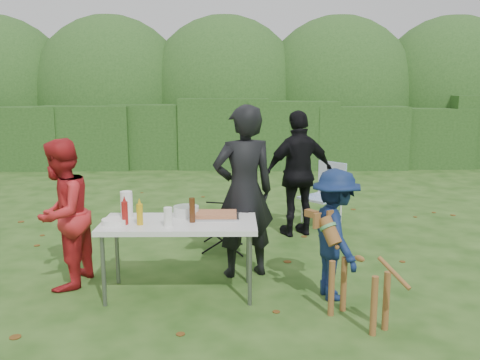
{
  "coord_description": "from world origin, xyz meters",
  "views": [
    {
      "loc": [
        0.26,
        -4.92,
        2.03
      ],
      "look_at": [
        0.33,
        0.64,
        1.0
      ],
      "focal_mm": 38.0,
      "sensor_mm": 36.0,
      "label": 1
    }
  ],
  "objects_px": {
    "person_cook": "(244,192)",
    "beer_bottle": "(192,210)",
    "mustard_bottle": "(140,214)",
    "lawn_chair": "(321,195)",
    "paper_towel_roll": "(127,204)",
    "dog": "(359,274)",
    "camping_chair": "(223,216)",
    "person_red_jacket": "(62,214)",
    "person_black_puffy": "(299,174)",
    "folding_table": "(179,227)",
    "child": "(335,235)",
    "ketchup_bottle": "(125,213)"
  },
  "relations": [
    {
      "from": "person_cook",
      "to": "beer_bottle",
      "type": "distance_m",
      "value": 0.75
    },
    {
      "from": "mustard_bottle",
      "to": "beer_bottle",
      "type": "relative_size",
      "value": 0.83
    },
    {
      "from": "lawn_chair",
      "to": "paper_towel_roll",
      "type": "relative_size",
      "value": 3.65
    },
    {
      "from": "dog",
      "to": "lawn_chair",
      "type": "bearing_deg",
      "value": -40.51
    },
    {
      "from": "person_cook",
      "to": "camping_chair",
      "type": "xyz_separation_m",
      "value": [
        -0.25,
        0.86,
        -0.49
      ]
    },
    {
      "from": "person_red_jacket",
      "to": "dog",
      "type": "relative_size",
      "value": 1.64
    },
    {
      "from": "person_black_puffy",
      "to": "beer_bottle",
      "type": "bearing_deg",
      "value": 39.14
    },
    {
      "from": "folding_table",
      "to": "person_black_puffy",
      "type": "height_order",
      "value": "person_black_puffy"
    },
    {
      "from": "lawn_chair",
      "to": "beer_bottle",
      "type": "bearing_deg",
      "value": 14.85
    },
    {
      "from": "person_cook",
      "to": "person_black_puffy",
      "type": "height_order",
      "value": "person_cook"
    },
    {
      "from": "child",
      "to": "ketchup_bottle",
      "type": "height_order",
      "value": "child"
    },
    {
      "from": "camping_chair",
      "to": "folding_table",
      "type": "bearing_deg",
      "value": 88.01
    },
    {
      "from": "paper_towel_roll",
      "to": "ketchup_bottle",
      "type": "bearing_deg",
      "value": -81.68
    },
    {
      "from": "mustard_bottle",
      "to": "ketchup_bottle",
      "type": "bearing_deg",
      "value": 173.81
    },
    {
      "from": "dog",
      "to": "mustard_bottle",
      "type": "distance_m",
      "value": 2.07
    },
    {
      "from": "mustard_bottle",
      "to": "ketchup_bottle",
      "type": "relative_size",
      "value": 0.91
    },
    {
      "from": "ketchup_bottle",
      "to": "beer_bottle",
      "type": "relative_size",
      "value": 0.92
    },
    {
      "from": "dog",
      "to": "person_red_jacket",
      "type": "bearing_deg",
      "value": 36.23
    },
    {
      "from": "dog",
      "to": "mustard_bottle",
      "type": "relative_size",
      "value": 4.65
    },
    {
      "from": "person_red_jacket",
      "to": "mustard_bottle",
      "type": "height_order",
      "value": "person_red_jacket"
    },
    {
      "from": "camping_chair",
      "to": "person_cook",
      "type": "bearing_deg",
      "value": 119.89
    },
    {
      "from": "ketchup_bottle",
      "to": "person_cook",
      "type": "bearing_deg",
      "value": 28.42
    },
    {
      "from": "beer_bottle",
      "to": "paper_towel_roll",
      "type": "bearing_deg",
      "value": 162.62
    },
    {
      "from": "mustard_bottle",
      "to": "camping_chair",
      "type": "bearing_deg",
      "value": 63.39
    },
    {
      "from": "child",
      "to": "camping_chair",
      "type": "distance_m",
      "value": 1.86
    },
    {
      "from": "person_cook",
      "to": "paper_towel_roll",
      "type": "height_order",
      "value": "person_cook"
    },
    {
      "from": "child",
      "to": "camping_chair",
      "type": "bearing_deg",
      "value": 26.48
    },
    {
      "from": "lawn_chair",
      "to": "person_red_jacket",
      "type": "bearing_deg",
      "value": -4.51
    },
    {
      "from": "person_cook",
      "to": "ketchup_bottle",
      "type": "height_order",
      "value": "person_cook"
    },
    {
      "from": "person_red_jacket",
      "to": "child",
      "type": "xyz_separation_m",
      "value": [
        2.71,
        -0.31,
        -0.13
      ]
    },
    {
      "from": "beer_bottle",
      "to": "person_cook",
      "type": "bearing_deg",
      "value": 47.17
    },
    {
      "from": "person_red_jacket",
      "to": "ketchup_bottle",
      "type": "bearing_deg",
      "value": 75.14
    },
    {
      "from": "dog",
      "to": "beer_bottle",
      "type": "xyz_separation_m",
      "value": [
        -1.48,
        0.62,
        0.42
      ]
    },
    {
      "from": "person_cook",
      "to": "mustard_bottle",
      "type": "relative_size",
      "value": 9.24
    },
    {
      "from": "person_cook",
      "to": "lawn_chair",
      "type": "xyz_separation_m",
      "value": [
        1.16,
        1.9,
        -0.45
      ]
    },
    {
      "from": "person_black_puffy",
      "to": "lawn_chair",
      "type": "height_order",
      "value": "person_black_puffy"
    },
    {
      "from": "folding_table",
      "to": "child",
      "type": "distance_m",
      "value": 1.51
    },
    {
      "from": "lawn_chair",
      "to": "paper_towel_roll",
      "type": "height_order",
      "value": "paper_towel_roll"
    },
    {
      "from": "person_cook",
      "to": "person_red_jacket",
      "type": "relative_size",
      "value": 1.21
    },
    {
      "from": "folding_table",
      "to": "paper_towel_roll",
      "type": "relative_size",
      "value": 5.77
    },
    {
      "from": "folding_table",
      "to": "mustard_bottle",
      "type": "xyz_separation_m",
      "value": [
        -0.36,
        -0.11,
        0.15
      ]
    },
    {
      "from": "person_cook",
      "to": "child",
      "type": "relative_size",
      "value": 1.46
    },
    {
      "from": "lawn_chair",
      "to": "mustard_bottle",
      "type": "xyz_separation_m",
      "value": [
        -2.16,
        -2.54,
        0.37
      ]
    },
    {
      "from": "camping_chair",
      "to": "beer_bottle",
      "type": "bearing_deg",
      "value": 93.37
    },
    {
      "from": "lawn_chair",
      "to": "beer_bottle",
      "type": "xyz_separation_m",
      "value": [
        -1.67,
        -2.45,
        0.39
      ]
    },
    {
      "from": "ketchup_bottle",
      "to": "person_black_puffy",
      "type": "bearing_deg",
      "value": 47.93
    },
    {
      "from": "child",
      "to": "lawn_chair",
      "type": "height_order",
      "value": "child"
    },
    {
      "from": "person_red_jacket",
      "to": "paper_towel_roll",
      "type": "height_order",
      "value": "person_red_jacket"
    },
    {
      "from": "camping_chair",
      "to": "paper_towel_roll",
      "type": "distance_m",
      "value": 1.58
    },
    {
      "from": "lawn_chair",
      "to": "mustard_bottle",
      "type": "height_order",
      "value": "lawn_chair"
    }
  ]
}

